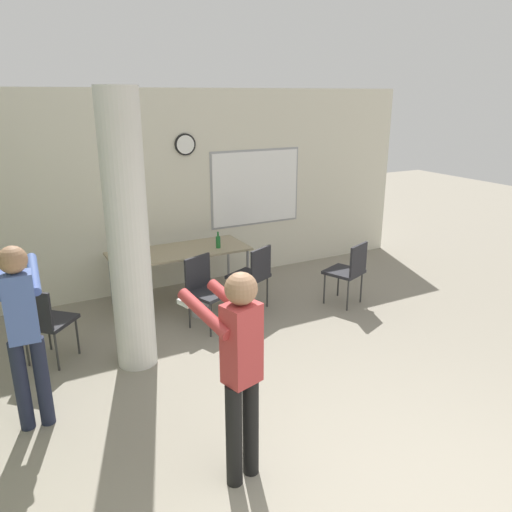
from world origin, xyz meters
The scene contains 11 objects.
wall_back centered at (0.02, 5.06, 1.40)m, with size 8.00×0.15×2.80m.
support_pillar centered at (-1.09, 3.03, 1.40)m, with size 0.41×0.41×2.80m.
folding_table centered at (-0.10, 4.40, 0.68)m, with size 1.85×0.76×0.73m.
bottle_on_table centered at (0.41, 4.25, 0.81)m, with size 0.06×0.06×0.22m.
waste_bin centered at (-0.05, 3.83, 0.16)m, with size 0.24×0.24×0.31m.
chair_table_front centered at (-0.10, 3.50, 0.51)m, with size 0.57×0.57×0.87m.
chair_near_pillar centered at (-1.91, 3.45, 0.51)m, with size 0.62×0.62×0.87m.
chair_mid_room centered at (1.83, 3.22, 0.51)m, with size 0.57×0.57×0.87m.
chair_table_right centered at (0.63, 3.67, 0.51)m, with size 0.59×0.59×0.87m.
person_playing_front centered at (-0.86, 1.03, 0.96)m, with size 0.47×0.64×1.62m.
person_watching_back centered at (-2.13, 2.41, 0.95)m, with size 0.37×0.61×1.62m.
Camera 1 is at (-2.18, -1.71, 2.73)m, focal length 35.00 mm.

